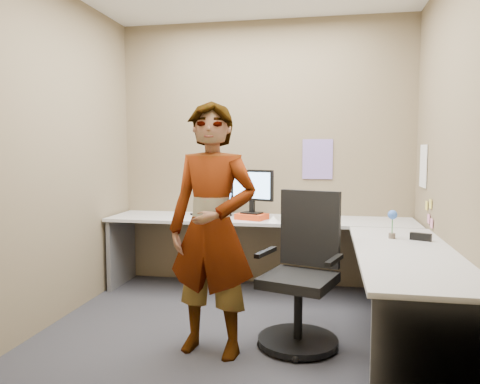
% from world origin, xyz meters
% --- Properties ---
extents(ground, '(3.00, 3.00, 0.00)m').
position_xyz_m(ground, '(0.00, 0.00, 0.00)').
color(ground, '#26262B').
rests_on(ground, ground).
extents(wall_back, '(3.00, 0.00, 3.00)m').
position_xyz_m(wall_back, '(0.00, 1.30, 1.35)').
color(wall_back, brown).
rests_on(wall_back, ground).
extents(wall_right, '(0.00, 2.70, 2.70)m').
position_xyz_m(wall_right, '(1.50, 0.00, 1.35)').
color(wall_right, brown).
rests_on(wall_right, ground).
extents(wall_left, '(0.00, 2.70, 2.70)m').
position_xyz_m(wall_left, '(-1.50, 0.00, 1.35)').
color(wall_left, brown).
rests_on(wall_left, ground).
extents(desk, '(2.98, 2.58, 0.73)m').
position_xyz_m(desk, '(0.44, 0.39, 0.59)').
color(desk, '#ACACAC').
rests_on(desk, ground).
extents(paper_ream, '(0.33, 0.28, 0.06)m').
position_xyz_m(paper_ream, '(-0.05, 0.89, 0.76)').
color(paper_ream, red).
rests_on(paper_ream, desk).
extents(monitor, '(0.43, 0.20, 0.42)m').
position_xyz_m(monitor, '(-0.06, 0.90, 1.03)').
color(monitor, black).
rests_on(monitor, paper_ream).
extents(laptop, '(0.45, 0.44, 0.25)m').
position_xyz_m(laptop, '(-0.47, 1.11, 0.79)').
color(laptop, black).
rests_on(laptop, desk).
extents(trackball_mouse, '(0.12, 0.08, 0.07)m').
position_xyz_m(trackball_mouse, '(-0.38, 0.81, 0.76)').
color(trackball_mouse, '#B7B7BC').
rests_on(trackball_mouse, desk).
extents(origami, '(0.10, 0.10, 0.06)m').
position_xyz_m(origami, '(0.17, 0.75, 0.76)').
color(origami, white).
rests_on(origami, desk).
extents(stapler, '(0.15, 0.10, 0.05)m').
position_xyz_m(stapler, '(1.34, 0.09, 0.76)').
color(stapler, black).
rests_on(stapler, desk).
extents(flower, '(0.07, 0.07, 0.22)m').
position_xyz_m(flower, '(1.14, 0.13, 0.87)').
color(flower, brown).
rests_on(flower, desk).
extents(calendar_purple, '(0.30, 0.01, 0.40)m').
position_xyz_m(calendar_purple, '(0.55, 1.29, 1.30)').
color(calendar_purple, '#846BB7').
rests_on(calendar_purple, wall_back).
extents(calendar_white, '(0.01, 0.28, 0.38)m').
position_xyz_m(calendar_white, '(1.49, 0.90, 1.25)').
color(calendar_white, white).
rests_on(calendar_white, wall_right).
extents(sticky_note_a, '(0.01, 0.07, 0.07)m').
position_xyz_m(sticky_note_a, '(1.49, 0.55, 0.95)').
color(sticky_note_a, '#F2E059').
rests_on(sticky_note_a, wall_right).
extents(sticky_note_b, '(0.01, 0.07, 0.07)m').
position_xyz_m(sticky_note_b, '(1.49, 0.60, 0.82)').
color(sticky_note_b, pink).
rests_on(sticky_note_b, wall_right).
extents(sticky_note_c, '(0.01, 0.07, 0.07)m').
position_xyz_m(sticky_note_c, '(1.49, 0.48, 0.80)').
color(sticky_note_c, pink).
rests_on(sticky_note_c, wall_right).
extents(sticky_note_d, '(0.01, 0.07, 0.07)m').
position_xyz_m(sticky_note_d, '(1.49, 0.70, 0.92)').
color(sticky_note_d, '#F2E059').
rests_on(sticky_note_d, wall_right).
extents(office_chair, '(0.62, 0.60, 1.08)m').
position_xyz_m(office_chair, '(0.49, -0.19, 0.44)').
color(office_chair, black).
rests_on(office_chair, ground).
extents(person, '(0.69, 0.51, 1.72)m').
position_xyz_m(person, '(-0.11, -0.45, 0.86)').
color(person, '#999399').
rests_on(person, ground).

